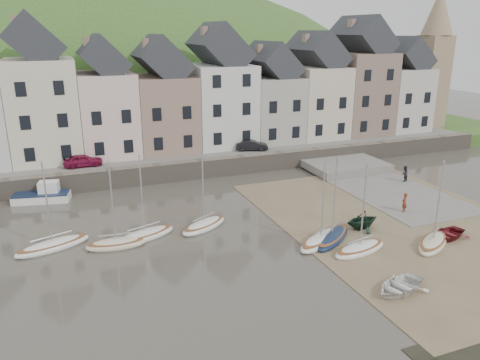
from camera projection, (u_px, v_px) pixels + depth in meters
name	position (u px, v px, depth m)	size (l,w,h in m)	color
ground	(272.00, 247.00, 31.90)	(160.00, 160.00, 0.00)	#413D33
quay_land	(167.00, 139.00, 60.07)	(90.00, 30.00, 1.50)	#345823
quay_street	(191.00, 154.00, 49.62)	(70.00, 7.00, 0.10)	slate
seawall	(200.00, 169.00, 46.71)	(70.00, 1.20, 1.80)	slate
beach	(402.00, 223.00, 35.70)	(18.00, 26.00, 0.06)	brown
slipway	(380.00, 186.00, 44.17)	(8.00, 18.00, 0.12)	slate
hillside	(113.00, 207.00, 88.90)	(134.40, 84.00, 84.00)	#345823
townhouse_terrace	(196.00, 95.00, 51.57)	(61.05, 8.00, 13.93)	white
church_spire	(434.00, 54.00, 61.77)	(4.00, 4.00, 18.00)	#997F60
sailboat_0	(53.00, 245.00, 31.50)	(5.25, 3.09, 6.32)	white
sailboat_1	(144.00, 235.00, 33.10)	(4.91, 2.99, 6.32)	white
sailboat_2	(116.00, 244.00, 31.75)	(4.11, 1.76, 6.32)	beige
sailboat_3	(204.00, 225.00, 34.77)	(4.43, 3.41, 6.32)	white
sailboat_4	(321.00, 239.00, 32.41)	(4.98, 3.82, 6.32)	white
sailboat_5	(332.00, 237.00, 32.78)	(4.78, 4.22, 6.32)	#142340
sailboat_6	(360.00, 249.00, 31.03)	(4.59, 2.43, 6.32)	white
sailboat_7	(433.00, 243.00, 31.90)	(4.48, 3.65, 6.32)	beige
motorboat_2	(43.00, 195.00, 40.23)	(4.88, 2.62, 1.70)	white
rowboat_white	(399.00, 286.00, 26.21)	(2.42, 3.39, 0.70)	white
rowboat_green	(362.00, 220.00, 34.49)	(2.32, 2.69, 1.42)	black
rowboat_red	(447.00, 234.00, 32.98)	(2.27, 3.18, 0.66)	maroon
person_red	(404.00, 202.00, 37.57)	(0.57, 0.38, 1.58)	maroon
person_dark	(404.00, 174.00, 45.14)	(0.75, 0.58, 1.54)	black
car_left	(83.00, 160.00, 44.76)	(1.45, 3.60, 1.23)	maroon
car_right	(252.00, 145.00, 50.84)	(1.22, 3.49, 1.15)	black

